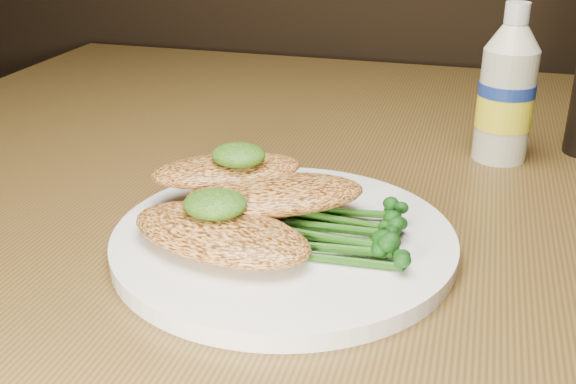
# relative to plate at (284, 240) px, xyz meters

# --- Properties ---
(plate) EXTENTS (0.25, 0.25, 0.01)m
(plate) POSITION_rel_plate_xyz_m (0.00, 0.00, 0.00)
(plate) COLOR white
(plate) RESTS_ON dining_table
(chicken_front) EXTENTS (0.15, 0.11, 0.02)m
(chicken_front) POSITION_rel_plate_xyz_m (-0.04, -0.03, 0.02)
(chicken_front) COLOR #E39848
(chicken_front) RESTS_ON plate
(chicken_mid) EXTENTS (0.15, 0.12, 0.02)m
(chicken_mid) POSITION_rel_plate_xyz_m (-0.01, 0.02, 0.03)
(chicken_mid) COLOR #E39848
(chicken_mid) RESTS_ON plate
(chicken_back) EXTENTS (0.14, 0.11, 0.02)m
(chicken_back) POSITION_rel_plate_xyz_m (-0.06, 0.04, 0.03)
(chicken_back) COLOR #E39848
(chicken_back) RESTS_ON plate
(pesto_front) EXTENTS (0.05, 0.04, 0.02)m
(pesto_front) POSITION_rel_plate_xyz_m (-0.04, -0.02, 0.03)
(pesto_front) COLOR #123507
(pesto_front) RESTS_ON chicken_front
(pesto_back) EXTENTS (0.05, 0.04, 0.02)m
(pesto_back) POSITION_rel_plate_xyz_m (-0.05, 0.04, 0.05)
(pesto_back) COLOR #123507
(pesto_back) RESTS_ON chicken_back
(broccolini_bundle) EXTENTS (0.14, 0.12, 0.02)m
(broccolini_bundle) POSITION_rel_plate_xyz_m (0.04, -0.00, 0.02)
(broccolini_bundle) COLOR #1E4C10
(broccolini_bundle) RESTS_ON plate
(mayo_bottle) EXTENTS (0.07, 0.07, 0.15)m
(mayo_bottle) POSITION_rel_plate_xyz_m (0.15, 0.23, 0.07)
(mayo_bottle) COLOR beige
(mayo_bottle) RESTS_ON dining_table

